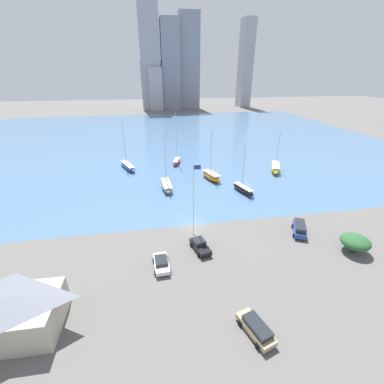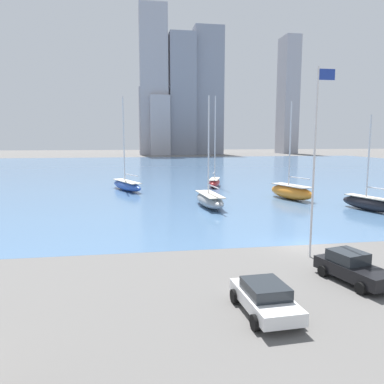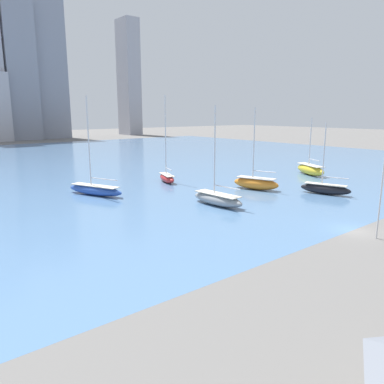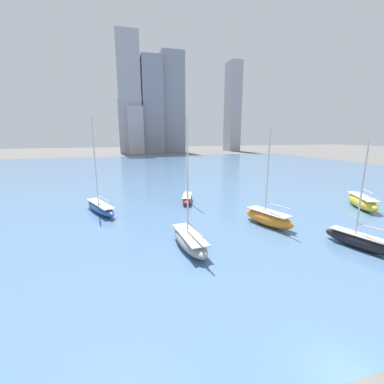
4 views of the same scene
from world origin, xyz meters
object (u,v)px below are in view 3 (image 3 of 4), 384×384
(flag_pole, at_px, (384,169))
(sailboat_gray, at_px, (218,199))
(sailboat_blue, at_px, (95,189))
(sailboat_orange, at_px, (256,183))
(sailboat_black, at_px, (325,188))
(sailboat_red, at_px, (167,177))
(sailboat_yellow, at_px, (310,169))

(flag_pole, distance_m, sailboat_gray, 20.90)
(sailboat_blue, bearing_deg, sailboat_orange, -51.69)
(flag_pole, height_order, sailboat_blue, sailboat_blue)
(sailboat_blue, relative_size, sailboat_orange, 1.12)
(flag_pole, relative_size, sailboat_black, 1.19)
(flag_pole, distance_m, sailboat_red, 38.52)
(sailboat_orange, bearing_deg, sailboat_blue, 132.70)
(flag_pole, distance_m, sailboat_blue, 38.76)
(flag_pole, bearing_deg, sailboat_orange, 69.14)
(sailboat_yellow, xyz_separation_m, sailboat_black, (-14.02, -11.98, -0.19))
(flag_pole, xyz_separation_m, sailboat_yellow, (28.48, 26.60, -5.79))
(sailboat_red, bearing_deg, flag_pole, -74.03)
(sailboat_orange, bearing_deg, flag_pole, -128.93)
(sailboat_orange, bearing_deg, sailboat_red, 99.29)
(flag_pole, height_order, sailboat_black, flag_pole)
(sailboat_yellow, height_order, sailboat_gray, sailboat_gray)
(flag_pole, distance_m, sailboat_yellow, 39.39)
(sailboat_yellow, relative_size, sailboat_gray, 0.85)
(sailboat_orange, relative_size, sailboat_red, 0.86)
(flag_pole, distance_m, sailboat_orange, 26.02)
(flag_pole, relative_size, sailboat_blue, 0.88)
(sailboat_red, bearing_deg, sailboat_orange, -44.23)
(sailboat_blue, height_order, sailboat_orange, sailboat_blue)
(flag_pole, relative_size, sailboat_red, 0.84)
(sailboat_gray, relative_size, sailboat_red, 0.87)
(sailboat_gray, bearing_deg, sailboat_red, 72.20)
(sailboat_blue, bearing_deg, sailboat_black, -60.41)
(sailboat_yellow, distance_m, sailboat_red, 29.20)
(sailboat_yellow, height_order, sailboat_black, sailboat_yellow)
(sailboat_black, bearing_deg, sailboat_blue, 125.41)
(sailboat_gray, height_order, sailboat_orange, sailboat_gray)
(sailboat_gray, xyz_separation_m, sailboat_orange, (12.05, 3.90, 0.15))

